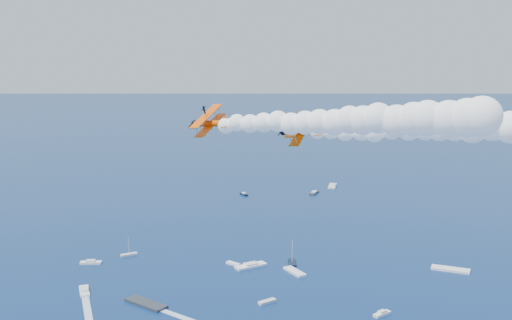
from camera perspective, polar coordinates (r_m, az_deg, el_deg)
The scene contains 5 objects.
biplane_lead at distance 109.83m, azimuth 4.29°, elevation 2.67°, with size 8.16×9.15×5.51m, color #D55904, non-canonical shape.
biplane_trail at distance 112.77m, azimuth -4.18°, elevation 3.41°, with size 8.35×9.37×5.64m, color #F75405, non-canonical shape.
smoke_trail_lead at distance 104.07m, azimuth 17.46°, elevation 2.85°, with size 49.22×15.42×9.77m, color white, non-canonical shape.
smoke_trail_trail at distance 101.09m, azimuth 7.83°, elevation 3.63°, with size 49.91×11.32×9.77m, color white, non-canonical shape.
spectator_boats at distance 199.38m, azimuth 16.58°, elevation -10.53°, with size 238.68×193.50×0.70m.
Camera 1 is at (64.87, -70.11, 69.33)m, focal length 43.07 mm.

